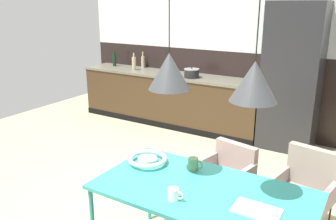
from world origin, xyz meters
name	(u,v)px	position (x,y,z in m)	size (l,w,h in m)	color
ground_plane	(159,209)	(0.00, 0.00, 0.00)	(8.21, 8.21, 0.00)	tan
back_wall_splashback_dark	(251,93)	(0.00, 2.78, 0.65)	(6.32, 0.12, 1.30)	black
back_wall_panel_upper	(257,10)	(0.00, 2.78, 1.95)	(6.32, 0.12, 1.30)	silver
kitchen_counter	(169,98)	(-1.36, 2.42, 0.45)	(3.33, 0.63, 0.90)	#3C2B1A
refrigerator_column	(292,78)	(0.69, 2.42, 1.05)	(0.76, 0.60, 2.09)	#232326
dining_table	(203,194)	(0.78, -0.58, 0.70)	(1.60, 0.86, 0.75)	teal
armchair_by_stool	(228,170)	(0.61, 0.34, 0.47)	(0.56, 0.56, 0.72)	gray
armchair_corner_seat	(306,184)	(1.35, 0.34, 0.53)	(0.56, 0.55, 0.83)	gray
fruit_bowl	(147,159)	(0.18, -0.44, 0.79)	(0.33, 0.33, 0.06)	silver
open_book	(257,210)	(1.20, -0.65, 0.75)	(0.31, 0.20, 0.02)	white
mug_wide_latte	(194,164)	(0.57, -0.34, 0.80)	(0.13, 0.08, 0.10)	#5B8456
mug_glass_clear	(174,194)	(0.67, -0.82, 0.79)	(0.12, 0.08, 0.09)	white
cooking_pot	(192,73)	(-0.85, 2.30, 0.97)	(0.25, 0.25, 0.17)	black
bottle_vinegar_dark	(143,62)	(-2.05, 2.64, 1.01)	(0.07, 0.07, 0.30)	tan
bottle_spice_small	(134,63)	(-2.06, 2.36, 1.02)	(0.07, 0.07, 0.31)	tan
bottle_wine_green	(114,59)	(-2.62, 2.49, 1.02)	(0.07, 0.07, 0.30)	#0F3319
pendant_lamp_over_table_near	(169,71)	(0.46, -0.54, 1.59)	(0.31, 0.31, 1.10)	black
pendant_lamp_over_table_far	(254,81)	(1.10, -0.57, 1.59)	(0.30, 0.30, 1.09)	black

